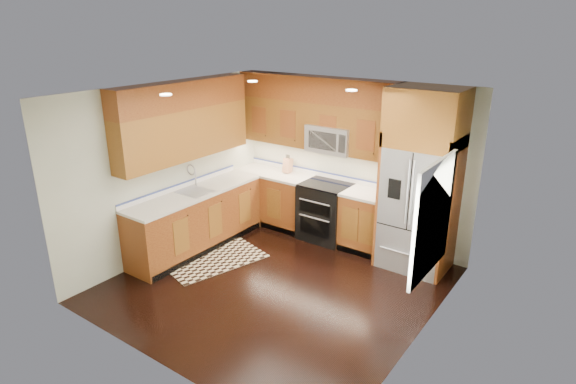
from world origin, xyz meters
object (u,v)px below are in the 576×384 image
Objects in this scene: utensil_crock at (385,187)px; knife_block at (288,165)px; refrigerator at (421,181)px; rug at (215,259)px; range at (325,212)px.

knife_block is at bearing 178.97° from utensil_crock.
refrigerator is 0.67m from utensil_crock.
utensil_crock is at bearing 59.19° from rug.
range reaches higher than rug.
utensil_crock is (1.90, 1.76, 1.05)m from rug.
range is at bearing -171.96° from utensil_crock.
refrigerator is (1.55, -0.04, 0.83)m from range.
knife_block reaches higher than range.
refrigerator is at bearing -15.92° from utensil_crock.
knife_block is (0.08, 1.80, 1.06)m from rug.
utensil_crock is at bearing 164.08° from refrigerator.
range is 1.07m from knife_block.
utensil_crock is (0.95, 0.13, 0.59)m from range.
rug is at bearing -137.11° from utensil_crock.
utensil_crock is (1.82, -0.03, -0.01)m from knife_block.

